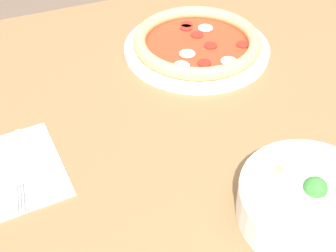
% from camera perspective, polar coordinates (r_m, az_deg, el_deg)
% --- Properties ---
extents(dining_table, '(1.16, 1.06, 0.74)m').
position_cam_1_polar(dining_table, '(0.86, 9.20, -5.01)').
color(dining_table, olive).
rests_on(dining_table, ground_plane).
extents(pizza, '(0.30, 0.30, 0.04)m').
position_cam_1_polar(pizza, '(0.96, 3.54, 10.01)').
color(pizza, white).
rests_on(pizza, dining_table).
extents(bowl, '(0.19, 0.19, 0.07)m').
position_cam_1_polar(bowl, '(0.66, 16.78, -8.69)').
color(bowl, white).
rests_on(bowl, dining_table).
extents(napkin, '(0.19, 0.19, 0.00)m').
position_cam_1_polar(napkin, '(0.75, -19.45, -5.60)').
color(napkin, white).
rests_on(napkin, dining_table).
extents(fork, '(0.03, 0.17, 0.00)m').
position_cam_1_polar(fork, '(0.75, -17.59, -4.79)').
color(fork, silver).
rests_on(fork, napkin).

